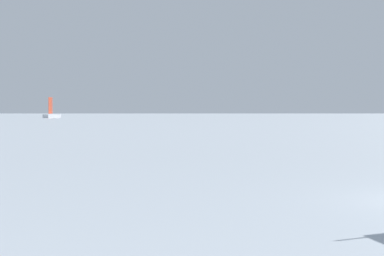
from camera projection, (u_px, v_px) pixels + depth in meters
small_sailboat at (52, 116)px, 255.67m from camera, size 6.24×8.16×8.94m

